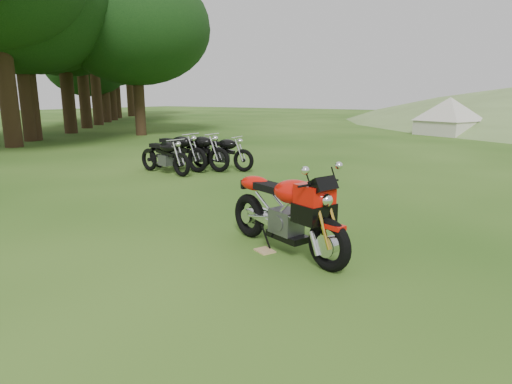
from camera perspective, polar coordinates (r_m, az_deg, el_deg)
The scene contains 9 objects.
ground at distance 6.77m, azimuth -3.70°, elevation -5.27°, with size 120.00×120.00×0.00m, color #1D450E.
treeline at distance 31.30m, azimuth -17.06°, elevation 8.35°, with size 28.00×32.00×14.00m, color black, non-canonical shape.
sport_motorcycle at distance 5.74m, azimuth 3.92°, elevation -1.80°, with size 2.17×0.54×1.30m, color red, non-canonical shape.
plywood_board at distance 5.92m, azimuth 1.18°, elevation -7.83°, with size 0.26×0.21×0.02m, color tan.
vintage_moto_a at distance 11.91m, azimuth -12.11°, elevation 4.87°, with size 1.97×0.46×1.04m, color black, non-canonical shape.
vintage_moto_b at distance 12.44m, azimuth -10.51°, elevation 5.51°, with size 2.17×0.50×1.14m, color black, non-canonical shape.
vintage_moto_c at distance 12.36m, azimuth -7.90°, elevation 5.54°, with size 2.16×0.50×1.14m, color black, non-canonical shape.
vintage_moto_d at distance 12.30m, azimuth -4.58°, elevation 5.36°, with size 1.98×0.46×1.04m, color black, non-canonical shape.
tent_left at distance 25.61m, azimuth 24.35°, elevation 9.44°, with size 2.58×2.58×2.24m, color beige, non-canonical shape.
Camera 1 is at (3.85, -5.16, 2.09)m, focal length 30.00 mm.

